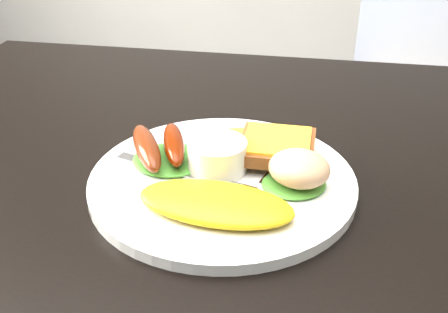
{
  "coord_description": "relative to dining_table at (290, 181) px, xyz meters",
  "views": [
    {
      "loc": [
        0.02,
        -0.54,
        1.07
      ],
      "look_at": [
        -0.07,
        -0.04,
        0.78
      ],
      "focal_mm": 42.0,
      "sensor_mm": 36.0,
      "label": 1
    }
  ],
  "objects": [
    {
      "name": "plate",
      "position": [
        -0.07,
        -0.05,
        0.03
      ],
      "size": [
        0.3,
        0.3,
        0.01
      ],
      "primitive_type": "cylinder",
      "color": "white",
      "rests_on": "dining_table"
    },
    {
      "name": "ramekin",
      "position": [
        -0.08,
        -0.04,
        0.05
      ],
      "size": [
        0.07,
        0.07,
        0.04
      ],
      "primitive_type": "cylinder",
      "rotation": [
        0.0,
        0.0,
        -0.11
      ],
      "color": "white",
      "rests_on": "plate"
    },
    {
      "name": "toast_b",
      "position": [
        -0.02,
        -0.01,
        0.05
      ],
      "size": [
        0.09,
        0.09,
        0.01
      ],
      "primitive_type": "cube",
      "rotation": [
        0.0,
        0.0,
        -0.02
      ],
      "color": "brown",
      "rests_on": "toast_a"
    },
    {
      "name": "dining_table",
      "position": [
        0.0,
        0.0,
        0.0
      ],
      "size": [
        1.2,
        0.8,
        0.04
      ],
      "primitive_type": "cube",
      "color": "black",
      "rests_on": "ground"
    },
    {
      "name": "lettuce_left",
      "position": [
        -0.14,
        -0.03,
        0.04
      ],
      "size": [
        0.09,
        0.08,
        0.01
      ],
      "primitive_type": "ellipsoid",
      "rotation": [
        0.0,
        0.0,
        -0.03
      ],
      "color": "green",
      "rests_on": "plate"
    },
    {
      "name": "toast_a",
      "position": [
        -0.05,
        0.01,
        0.04
      ],
      "size": [
        0.09,
        0.09,
        0.01
      ],
      "primitive_type": "cube",
      "rotation": [
        0.0,
        0.0,
        0.3
      ],
      "color": "olive",
      "rests_on": "plate"
    },
    {
      "name": "omelette",
      "position": [
        -0.07,
        -0.12,
        0.04
      ],
      "size": [
        0.17,
        0.09,
        0.02
      ],
      "primitive_type": "ellipsoid",
      "rotation": [
        0.0,
        0.0,
        -0.09
      ],
      "color": "yellow",
      "rests_on": "plate"
    },
    {
      "name": "dining_chair",
      "position": [
        0.33,
        1.02,
        -0.28
      ],
      "size": [
        0.45,
        0.45,
        0.04
      ],
      "primitive_type": "cube",
      "rotation": [
        0.0,
        0.0,
        -0.25
      ],
      "color": "tan",
      "rests_on": "ground"
    },
    {
      "name": "lettuce_right",
      "position": [
        0.01,
        -0.06,
        0.04
      ],
      "size": [
        0.09,
        0.08,
        0.01
      ],
      "primitive_type": "ellipsoid",
      "rotation": [
        0.0,
        0.0,
        0.38
      ],
      "color": "#3C8D1F",
      "rests_on": "plate"
    },
    {
      "name": "sausage_a",
      "position": [
        -0.16,
        -0.04,
        0.05
      ],
      "size": [
        0.07,
        0.11,
        0.03
      ],
      "primitive_type": "ellipsoid",
      "rotation": [
        0.0,
        0.0,
        0.48
      ],
      "color": "#662707",
      "rests_on": "lettuce_left"
    },
    {
      "name": "sausage_b",
      "position": [
        -0.14,
        -0.03,
        0.05
      ],
      "size": [
        0.06,
        0.1,
        0.02
      ],
      "primitive_type": "ellipsoid",
      "rotation": [
        0.0,
        0.0,
        0.33
      ],
      "color": "#6F2800",
      "rests_on": "lettuce_left"
    },
    {
      "name": "potato_salad",
      "position": [
        0.01,
        -0.06,
        0.06
      ],
      "size": [
        0.08,
        0.08,
        0.04
      ],
      "primitive_type": "ellipsoid",
      "rotation": [
        0.0,
        0.0,
        -0.33
      ],
      "color": "beige",
      "rests_on": "lettuce_right"
    },
    {
      "name": "fork",
      "position": [
        -0.12,
        -0.06,
        0.03
      ],
      "size": [
        0.17,
        0.06,
        0.0
      ],
      "primitive_type": "cube",
      "rotation": [
        0.0,
        0.0,
        -0.28
      ],
      "color": "#ADAFB7",
      "rests_on": "plate"
    }
  ]
}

